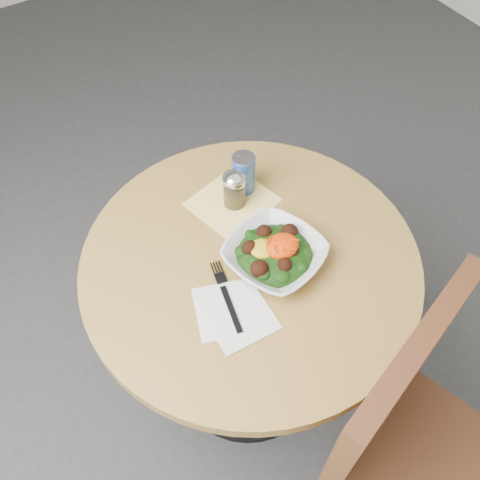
{
  "coord_description": "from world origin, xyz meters",
  "views": [
    {
      "loc": [
        -0.45,
        -0.66,
        1.91
      ],
      "look_at": [
        -0.01,
        0.03,
        0.81
      ],
      "focal_mm": 40.0,
      "sensor_mm": 36.0,
      "label": 1
    }
  ],
  "objects_px": {
    "chair": "(413,452)",
    "spice_shaker": "(234,189)",
    "beverage_can": "(243,173)",
    "salad_bowl": "(275,254)"
  },
  "relations": [
    {
      "from": "salad_bowl",
      "to": "spice_shaker",
      "type": "bearing_deg",
      "value": 85.42
    },
    {
      "from": "spice_shaker",
      "to": "beverage_can",
      "type": "distance_m",
      "value": 0.06
    },
    {
      "from": "spice_shaker",
      "to": "beverage_can",
      "type": "bearing_deg",
      "value": 33.82
    },
    {
      "from": "spice_shaker",
      "to": "salad_bowl",
      "type": "bearing_deg",
      "value": -94.58
    },
    {
      "from": "chair",
      "to": "spice_shaker",
      "type": "relative_size",
      "value": 8.76
    },
    {
      "from": "chair",
      "to": "salad_bowl",
      "type": "distance_m",
      "value": 0.58
    },
    {
      "from": "salad_bowl",
      "to": "spice_shaker",
      "type": "relative_size",
      "value": 2.59
    },
    {
      "from": "chair",
      "to": "spice_shaker",
      "type": "bearing_deg",
      "value": 91.95
    },
    {
      "from": "chair",
      "to": "salad_bowl",
      "type": "relative_size",
      "value": 3.39
    },
    {
      "from": "salad_bowl",
      "to": "beverage_can",
      "type": "distance_m",
      "value": 0.27
    }
  ]
}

